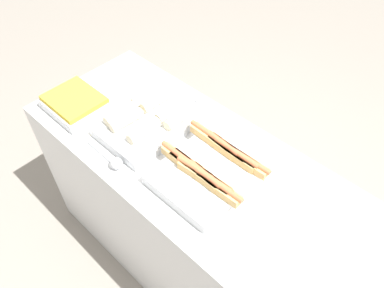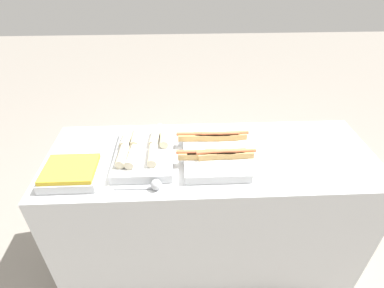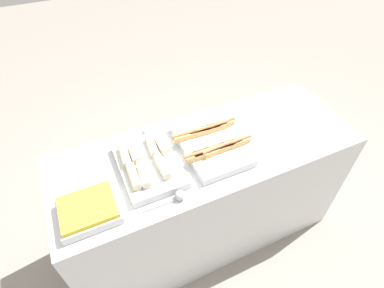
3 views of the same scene
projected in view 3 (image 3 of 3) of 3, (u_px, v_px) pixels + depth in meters
ground_plane at (204, 228)px, 2.43m from camera, size 12.00×12.00×0.00m
counter at (206, 194)px, 2.11m from camera, size 1.86×0.68×0.93m
tray_hotdogs at (211, 143)px, 1.76m from camera, size 0.42×0.49×0.10m
tray_wraps at (148, 163)px, 1.64m from camera, size 0.31×0.45×0.10m
tray_side_front at (89, 210)px, 1.43m from camera, size 0.28×0.24×0.07m
serving_spoon_near at (178, 196)px, 1.50m from camera, size 0.23×0.05×0.05m
serving_spoon_far at (144, 133)px, 1.84m from camera, size 0.23×0.05×0.05m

